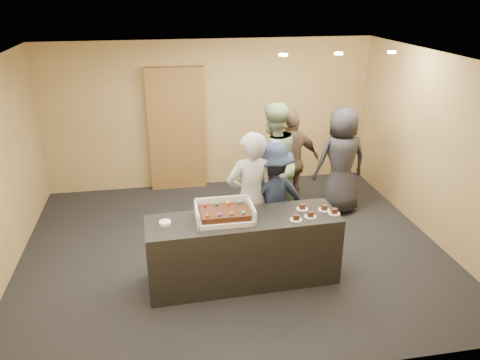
{
  "coord_description": "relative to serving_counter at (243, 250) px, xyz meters",
  "views": [
    {
      "loc": [
        -0.97,
        -5.86,
        3.55
      ],
      "look_at": [
        0.11,
        0.0,
        1.07
      ],
      "focal_mm": 35.0,
      "sensor_mm": 36.0,
      "label": 1
    }
  ],
  "objects": [
    {
      "name": "slice_a",
      "position": [
        0.63,
        -0.16,
        0.47
      ],
      "size": [
        0.15,
        0.15,
        0.07
      ],
      "color": "white",
      "rests_on": "serving_counter"
    },
    {
      "name": "ceiling_spotlights",
      "position": [
        1.6,
        1.32,
        2.22
      ],
      "size": [
        1.72,
        0.12,
        0.03
      ],
      "color": "#FFEAC6",
      "rests_on": "ceiling"
    },
    {
      "name": "slice_b",
      "position": [
        0.79,
        0.11,
        0.47
      ],
      "size": [
        0.15,
        0.15,
        0.07
      ],
      "color": "white",
      "rests_on": "serving_counter"
    },
    {
      "name": "slice_d",
      "position": [
        1.06,
        0.04,
        0.47
      ],
      "size": [
        0.15,
        0.15,
        0.07
      ],
      "color": "white",
      "rests_on": "serving_counter"
    },
    {
      "name": "person_sage_man",
      "position": [
        0.78,
        1.67,
        0.51
      ],
      "size": [
        1.15,
        1.04,
        1.92
      ],
      "primitive_type": "imported",
      "rotation": [
        0.0,
        0.0,
        3.54
      ],
      "color": "gray",
      "rests_on": "floor"
    },
    {
      "name": "person_dark_suit",
      "position": [
        1.96,
        1.73,
        0.45
      ],
      "size": [
        0.91,
        0.63,
        1.79
      ],
      "primitive_type": "imported",
      "rotation": [
        0.0,
        0.0,
        3.22
      ],
      "color": "#27262C",
      "rests_on": "floor"
    },
    {
      "name": "person_navy_man",
      "position": [
        0.52,
        0.65,
        0.37
      ],
      "size": [
        1.16,
        0.81,
        1.64
      ],
      "primitive_type": "imported",
      "rotation": [
        0.0,
        0.0,
        3.35
      ],
      "color": "#1A243A",
      "rests_on": "floor"
    },
    {
      "name": "plate_stack",
      "position": [
        -0.95,
        0.02,
        0.47
      ],
      "size": [
        0.14,
        0.14,
        0.04
      ],
      "primitive_type": "cylinder",
      "color": "white",
      "rests_on": "serving_counter"
    },
    {
      "name": "sheet_cake",
      "position": [
        -0.23,
        0.0,
        0.55
      ],
      "size": [
        0.6,
        0.41,
        0.12
      ],
      "color": "#37190C",
      "rests_on": "cake_box"
    },
    {
      "name": "slice_c",
      "position": [
        0.82,
        -0.11,
        0.47
      ],
      "size": [
        0.15,
        0.15,
        0.07
      ],
      "color": "white",
      "rests_on": "serving_counter"
    },
    {
      "name": "storage_cabinet",
      "position": [
        -0.62,
        3.23,
        0.68
      ],
      "size": [
        1.02,
        0.15,
        2.25
      ],
      "primitive_type": "cube",
      "color": "brown",
      "rests_on": "floor"
    },
    {
      "name": "slice_e",
      "position": [
        1.15,
        -0.08,
        0.47
      ],
      "size": [
        0.15,
        0.15,
        0.07
      ],
      "color": "white",
      "rests_on": "serving_counter"
    },
    {
      "name": "person_server_grey",
      "position": [
        0.2,
        0.5,
        0.47
      ],
      "size": [
        0.73,
        0.54,
        1.85
      ],
      "primitive_type": "imported",
      "rotation": [
        0.0,
        0.0,
        3.29
      ],
      "color": "#9D9DA2",
      "rests_on": "floor"
    },
    {
      "name": "cake_box",
      "position": [
        -0.23,
        0.03,
        0.5
      ],
      "size": [
        0.7,
        0.48,
        0.21
      ],
      "color": "white",
      "rests_on": "serving_counter"
    },
    {
      "name": "room",
      "position": [
        0.0,
        0.82,
        0.9
      ],
      "size": [
        6.04,
        6.0,
        2.7
      ],
      "color": "black",
      "rests_on": "ground"
    },
    {
      "name": "serving_counter",
      "position": [
        0.0,
        0.0,
        0.0
      ],
      "size": [
        2.42,
        0.78,
        0.9
      ],
      "primitive_type": "cube",
      "rotation": [
        0.0,
        0.0,
        0.03
      ],
      "color": "black",
      "rests_on": "floor"
    },
    {
      "name": "person_brown_extra",
      "position": [
        1.15,
        1.88,
        0.42
      ],
      "size": [
        1.09,
        0.63,
        1.74
      ],
      "primitive_type": "imported",
      "rotation": [
        0.0,
        0.0,
        3.35
      ],
      "color": "brown",
      "rests_on": "floor"
    }
  ]
}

